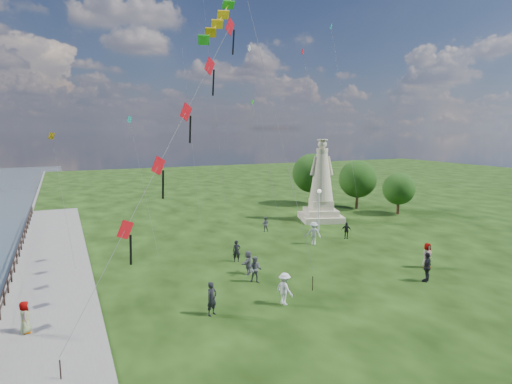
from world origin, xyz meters
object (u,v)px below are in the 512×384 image
lamppost (319,201)px  person_11 (248,262)px  person_2 (285,289)px  person_7 (265,224)px  person_9 (346,230)px  person_4 (427,255)px  person_6 (237,251)px  person_8 (314,233)px  statue (321,190)px  person_1 (255,270)px  person_10 (25,319)px  person_0 (212,299)px  person_3 (427,267)px

lamppost → person_11: bearing=-142.8°
person_2 → person_7: (6.49, 15.91, -0.19)m
person_9 → person_11: 12.81m
person_4 → person_6: 13.62m
person_11 → person_8: bearing=161.6°
statue → person_2: size_ratio=4.74×
person_8 → person_11: size_ratio=1.21×
person_2 → person_1: bearing=-14.8°
person_8 → person_9: person_8 is taller
statue → person_9: statue is taller
person_7 → person_10: bearing=62.7°
person_8 → person_11: person_8 is taller
statue → person_4: statue is taller
person_0 → person_10: bearing=142.0°
person_4 → person_11: 12.71m
person_10 → person_0: bearing=-104.4°
person_8 → person_9: 3.75m
person_4 → person_10: 25.19m
statue → person_8: bearing=-107.8°
person_0 → person_4: 16.40m
statue → person_7: statue is taller
person_1 → person_9: bearing=64.5°
person_0 → person_4: size_ratio=1.01×
statue → person_0: 25.57m
person_0 → person_7: person_0 is taller
person_9 → person_7: bearing=175.7°
person_0 → person_8: (12.41, 9.69, 0.07)m
person_9 → person_0: bearing=-107.6°
person_7 → person_8: 6.10m
person_6 → person_11: (-0.30, -2.82, 0.00)m
person_0 → person_10: person_0 is taller
person_8 → person_10: person_8 is taller
person_0 → person_10: 8.96m
person_8 → person_4: bearing=-19.9°
person_1 → person_6: bearing=118.7°
person_3 → person_7: 16.91m
person_6 → person_7: (6.02, 7.57, -0.08)m
person_7 → lamppost: bearing=-176.1°
person_1 → person_3: person_3 is taller
person_3 → person_11: bearing=-57.4°
person_1 → person_10: person_1 is taller
person_7 → person_1: bearing=88.7°
lamppost → person_8: 5.21m
person_4 → person_6: size_ratio=1.12×
person_7 → person_11: bearing=85.8°
person_10 → lamppost: bearing=-67.8°
person_2 → person_6: person_2 is taller
statue → person_3: statue is taller
person_11 → lamppost: bearing=169.3°
statue → lamppost: 5.12m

